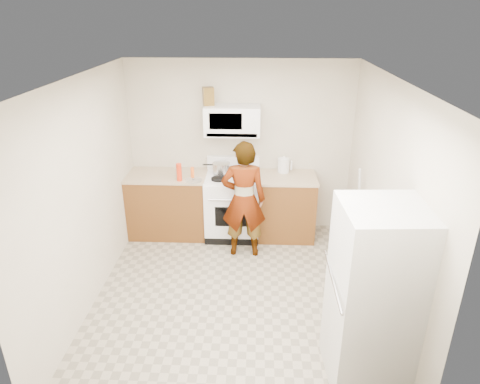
# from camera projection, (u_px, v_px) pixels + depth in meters

# --- Properties ---
(floor) EXTENTS (3.60, 3.60, 0.00)m
(floor) POSITION_uv_depth(u_px,v_px,m) (234.00, 295.00, 5.05)
(floor) COLOR gray
(floor) RESTS_ON ground
(back_wall) EXTENTS (3.20, 0.02, 2.50)m
(back_wall) POSITION_uv_depth(u_px,v_px,m) (240.00, 148.00, 6.19)
(back_wall) COLOR beige
(back_wall) RESTS_ON floor
(right_wall) EXTENTS (0.02, 3.60, 2.50)m
(right_wall) POSITION_uv_depth(u_px,v_px,m) (384.00, 201.00, 4.49)
(right_wall) COLOR beige
(right_wall) RESTS_ON floor
(cabinet_left) EXTENTS (1.12, 0.62, 0.90)m
(cabinet_left) POSITION_uv_depth(u_px,v_px,m) (169.00, 205.00, 6.28)
(cabinet_left) COLOR brown
(cabinet_left) RESTS_ON floor
(counter_left) EXTENTS (1.14, 0.64, 0.03)m
(counter_left) POSITION_uv_depth(u_px,v_px,m) (167.00, 176.00, 6.09)
(counter_left) COLOR tan
(counter_left) RESTS_ON cabinet_left
(cabinet_right) EXTENTS (0.80, 0.62, 0.90)m
(cabinet_right) POSITION_uv_depth(u_px,v_px,m) (286.00, 207.00, 6.21)
(cabinet_right) COLOR brown
(cabinet_right) RESTS_ON floor
(counter_right) EXTENTS (0.82, 0.64, 0.03)m
(counter_right) POSITION_uv_depth(u_px,v_px,m) (287.00, 177.00, 6.02)
(counter_right) COLOR tan
(counter_right) RESTS_ON cabinet_right
(gas_range) EXTENTS (0.76, 0.65, 1.13)m
(gas_range) POSITION_uv_depth(u_px,v_px,m) (232.00, 204.00, 6.22)
(gas_range) COLOR white
(gas_range) RESTS_ON floor
(microwave) EXTENTS (0.76, 0.38, 0.40)m
(microwave) POSITION_uv_depth(u_px,v_px,m) (232.00, 120.00, 5.85)
(microwave) COLOR white
(microwave) RESTS_ON back_wall
(person) EXTENTS (0.59, 0.40, 1.61)m
(person) POSITION_uv_depth(u_px,v_px,m) (244.00, 200.00, 5.60)
(person) COLOR tan
(person) RESTS_ON floor
(fridge) EXTENTS (0.74, 0.74, 1.70)m
(fridge) POSITION_uv_depth(u_px,v_px,m) (375.00, 297.00, 3.65)
(fridge) COLOR silver
(fridge) RESTS_ON floor
(kettle) EXTENTS (0.20, 0.20, 0.20)m
(kettle) POSITION_uv_depth(u_px,v_px,m) (284.00, 165.00, 6.13)
(kettle) COLOR silver
(kettle) RESTS_ON counter_right
(jug) EXTENTS (0.17, 0.17, 0.24)m
(jug) POSITION_uv_depth(u_px,v_px,m) (208.00, 96.00, 5.76)
(jug) COLOR brown
(jug) RESTS_ON microwave
(saucepan) EXTENTS (0.25, 0.25, 0.13)m
(saucepan) POSITION_uv_depth(u_px,v_px,m) (221.00, 168.00, 6.09)
(saucepan) COLOR silver
(saucepan) RESTS_ON gas_range
(tray) EXTENTS (0.28, 0.22, 0.05)m
(tray) POSITION_uv_depth(u_px,v_px,m) (246.00, 178.00, 5.92)
(tray) COLOR white
(tray) RESTS_ON gas_range
(bottle_spray) EXTENTS (0.08, 0.08, 0.24)m
(bottle_spray) POSITION_uv_depth(u_px,v_px,m) (179.00, 172.00, 5.82)
(bottle_spray) COLOR red
(bottle_spray) RESTS_ON counter_left
(bottle_hot_sauce) EXTENTS (0.06, 0.06, 0.15)m
(bottle_hot_sauce) POSITION_uv_depth(u_px,v_px,m) (192.00, 172.00, 5.94)
(bottle_hot_sauce) COLOR orange
(bottle_hot_sauce) RESTS_ON counter_left
(bottle_green_cap) EXTENTS (0.06, 0.06, 0.17)m
(bottle_green_cap) POSITION_uv_depth(u_px,v_px,m) (179.00, 172.00, 5.93)
(bottle_green_cap) COLOR #178335
(bottle_green_cap) RESTS_ON counter_left
(pot_lid) EXTENTS (0.29, 0.29, 0.01)m
(pot_lid) POSITION_uv_depth(u_px,v_px,m) (194.00, 180.00, 5.87)
(pot_lid) COLOR white
(pot_lid) RESTS_ON counter_left
(broom) EXTENTS (0.20, 0.24, 1.32)m
(broom) POSITION_uv_depth(u_px,v_px,m) (359.00, 214.00, 5.53)
(broom) COLOR silver
(broom) RESTS_ON floor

